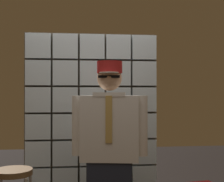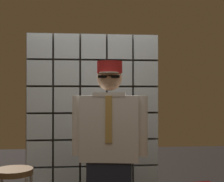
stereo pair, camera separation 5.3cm
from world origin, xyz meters
name	(u,v)px [view 1 (the left image)]	position (x,y,z in m)	size (l,w,h in m)	color
glass_block_wall	(92,126)	(0.00, 1.25, 1.04)	(1.52, 0.10, 2.12)	silver
standing_person	(110,153)	(0.11, 0.41, 0.89)	(0.68, 0.33, 1.70)	#1E2333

